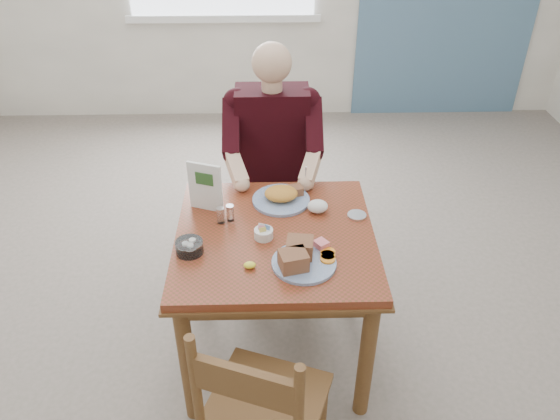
{
  "coord_description": "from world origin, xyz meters",
  "views": [
    {
      "loc": [
        -0.03,
        -1.98,
        2.23
      ],
      "look_at": [
        0.02,
        0.0,
        0.88
      ],
      "focal_mm": 35.0,
      "sensor_mm": 36.0,
      "label": 1
    }
  ],
  "objects_px": {
    "table": "(275,253)",
    "near_plate": "(301,257)",
    "chair_near": "(261,412)",
    "far_plate": "(282,196)",
    "chair_far": "(273,191)",
    "diner": "(273,149)"
  },
  "relations": [
    {
      "from": "table",
      "to": "near_plate",
      "type": "bearing_deg",
      "value": -63.5
    },
    {
      "from": "chair_near",
      "to": "far_plate",
      "type": "height_order",
      "value": "chair_near"
    },
    {
      "from": "table",
      "to": "chair_far",
      "type": "bearing_deg",
      "value": 90.0
    },
    {
      "from": "chair_near",
      "to": "far_plate",
      "type": "relative_size",
      "value": 2.71
    },
    {
      "from": "chair_near",
      "to": "far_plate",
      "type": "distance_m",
      "value": 1.06
    },
    {
      "from": "chair_near",
      "to": "diner",
      "type": "xyz_separation_m",
      "value": [
        0.07,
        1.44,
        0.33
      ]
    },
    {
      "from": "near_plate",
      "to": "chair_far",
      "type": "bearing_deg",
      "value": 95.97
    },
    {
      "from": "near_plate",
      "to": "table",
      "type": "bearing_deg",
      "value": 116.5
    },
    {
      "from": "chair_near",
      "to": "near_plate",
      "type": "relative_size",
      "value": 3.15
    },
    {
      "from": "near_plate",
      "to": "far_plate",
      "type": "xyz_separation_m",
      "value": [
        -0.07,
        0.48,
        -0.01
      ]
    },
    {
      "from": "chair_far",
      "to": "chair_near",
      "type": "xyz_separation_m",
      "value": [
        -0.07,
        -1.53,
        0.0
      ]
    },
    {
      "from": "diner",
      "to": "far_plate",
      "type": "distance_m",
      "value": 0.44
    },
    {
      "from": "table",
      "to": "chair_near",
      "type": "bearing_deg",
      "value": -95.11
    },
    {
      "from": "diner",
      "to": "near_plate",
      "type": "height_order",
      "value": "diner"
    },
    {
      "from": "diner",
      "to": "far_plate",
      "type": "height_order",
      "value": "diner"
    },
    {
      "from": "diner",
      "to": "table",
      "type": "bearing_deg",
      "value": -90.0
    },
    {
      "from": "chair_far",
      "to": "far_plate",
      "type": "relative_size",
      "value": 2.71
    },
    {
      "from": "table",
      "to": "chair_far",
      "type": "distance_m",
      "value": 0.81
    },
    {
      "from": "table",
      "to": "near_plate",
      "type": "xyz_separation_m",
      "value": [
        0.11,
        -0.21,
        0.15
      ]
    },
    {
      "from": "chair_near",
      "to": "near_plate",
      "type": "xyz_separation_m",
      "value": [
        0.17,
        0.52,
        0.31
      ]
    },
    {
      "from": "chair_near",
      "to": "near_plate",
      "type": "height_order",
      "value": "chair_near"
    },
    {
      "from": "chair_far",
      "to": "chair_near",
      "type": "relative_size",
      "value": 1.0
    }
  ]
}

